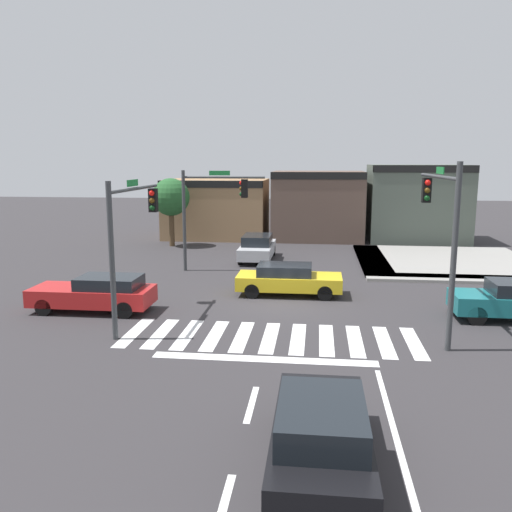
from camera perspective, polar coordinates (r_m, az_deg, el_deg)
The scene contains 14 objects.
ground_plane at distance 22.43m, azimuth 2.54°, elevation -5.01°, with size 120.00×120.00×0.00m, color #302D30.
crosswalk_near at distance 18.14m, azimuth 1.50°, elevation -8.72°, with size 9.95×3.19×0.01m.
lane_markings at distance 10.65m, azimuth 3.36°, elevation -23.42°, with size 6.80×24.25×0.01m.
bike_detector_marking at distance 14.18m, azimuth 6.09°, elevation -14.39°, with size 1.18×1.18×0.01m.
curb_corner_northeast at distance 32.31m, azimuth 18.98°, elevation -0.69°, with size 10.00×10.60×0.15m.
storefront_row at distance 40.37m, azimuth 6.95°, elevation 5.42°, with size 22.26×5.42×5.56m.
traffic_signal_southwest at distance 19.71m, azimuth -13.12°, elevation 3.50°, with size 0.32×5.12×5.25m.
traffic_signal_northwest at distance 28.20m, azimuth -4.76°, elevation 5.82°, with size 4.41×0.32×5.37m.
traffic_signal_southeast at distance 19.15m, azimuth 19.20°, elevation 4.11°, with size 0.32×5.76×5.87m.
car_yellow at distance 23.54m, azimuth 3.47°, elevation -2.49°, with size 4.60×1.83×1.37m.
car_black at distance 10.68m, azimuth 6.98°, elevation -18.41°, with size 1.81×4.54×1.56m.
car_red at distance 21.90m, azimuth -16.78°, elevation -3.82°, with size 4.74×1.85×1.43m.
car_silver at distance 31.68m, azimuth 0.16°, elevation 0.94°, with size 1.85×4.69×1.52m.
roadside_tree at distance 37.05m, azimuth -9.12°, elevation 6.20°, with size 2.58×2.58×4.69m.
Camera 1 is at (1.51, -21.58, 5.91)m, focal length 37.27 mm.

